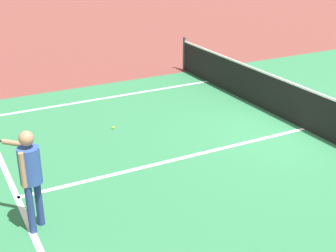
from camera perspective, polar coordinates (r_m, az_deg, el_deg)
ground_plane at (r=11.14m, az=16.16°, el=-0.33°), size 60.00×60.00×0.00m
court_surface_inbounds at (r=11.14m, az=16.16°, el=-0.33°), size 10.62×24.40×0.00m
line_sideline_left at (r=12.20m, az=-19.52°, el=1.27°), size 0.10×11.89×0.01m
line_service_near at (r=8.43m, az=-17.85°, el=-8.28°), size 8.22×0.10×0.01m
line_center_service at (r=9.35m, az=1.67°, el=-3.91°), size 0.10×6.40×0.01m
net at (r=10.97m, az=16.44°, el=2.04°), size 11.15×0.09×1.07m
player_near at (r=7.09m, az=-16.57°, el=-5.10°), size 1.03×0.76×1.61m
tennis_ball_mid_court at (r=10.76m, az=-6.66°, el=-0.19°), size 0.07×0.07×0.07m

